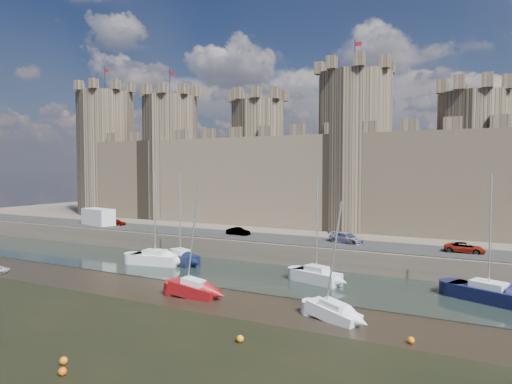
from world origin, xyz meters
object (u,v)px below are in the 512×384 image
car_3 (465,248)px  sailboat_1 (180,257)px  sailboat_4 (193,289)px  sailboat_0 (155,258)px  car_1 (238,232)px  sailboat_3 (488,293)px  van (98,217)px  car_2 (347,238)px  car_0 (116,222)px  sailboat_2 (317,275)px  sailboat_5 (333,311)px

car_3 → sailboat_1: 32.22m
sailboat_1 → sailboat_4: size_ratio=1.06×
sailboat_1 → sailboat_0: bearing=-120.8°
car_1 → car_3: (27.92, 0.02, 0.03)m
car_1 → car_3: 27.92m
sailboat_0 → sailboat_4: size_ratio=1.07×
car_3 → sailboat_3: (2.38, -9.48, -2.23)m
sailboat_1 → van: bearing=-178.5°
car_2 → van: bearing=107.4°
sailboat_4 → car_2: bearing=65.4°
car_3 → car_0: bearing=90.5°
sailboat_2 → van: bearing=-176.7°
car_3 → sailboat_0: size_ratio=0.37×
car_0 → sailboat_0: 20.56m
car_1 → car_2: (14.88, 0.40, 0.11)m
car_1 → car_3: car_3 is taller
car_2 → car_3: bearing=-76.0°
car_1 → van: van is taller
car_0 → sailboat_2: sailboat_2 is taller
car_1 → sailboat_4: bearing=-158.9°
sailboat_0 → sailboat_3: bearing=-7.0°
sailboat_3 → sailboat_5: sailboat_3 is taller
van → sailboat_0: size_ratio=0.55×
car_0 → van: 3.05m
car_1 → car_2: bearing=-85.9°
car_3 → sailboat_0: sailboat_0 is taller
car_2 → sailboat_1: size_ratio=0.41×
sailboat_2 → sailboat_0: bearing=-161.8°
car_3 → sailboat_5: bearing=158.9°
car_1 → sailboat_0: size_ratio=0.30×
car_0 → sailboat_1: sailboat_1 is taller
van → sailboat_4: (31.83, -19.10, -3.08)m
car_3 → van: van is taller
sailboat_2 → car_2: bearing=106.6°
sailboat_4 → sailboat_5: bearing=-3.5°
sailboat_5 → sailboat_3: bearing=64.1°
car_1 → van: bearing=94.3°
sailboat_0 → sailboat_2: bearing=-7.5°
sailboat_1 → sailboat_2: 17.86m
sailboat_3 → sailboat_4: (-23.63, -10.43, -0.08)m
car_0 → sailboat_4: 35.52m
car_2 → car_0: bearing=105.8°
car_0 → car_1: size_ratio=0.94×
car_3 → sailboat_2: 16.73m
car_2 → sailboat_2: sailboat_2 is taller
van → sailboat_0: 22.44m
car_0 → van: van is taller
car_3 → sailboat_1: sailboat_1 is taller
car_1 → sailboat_0: (-5.31, -10.80, -2.19)m
car_3 → sailboat_5: size_ratio=0.45×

